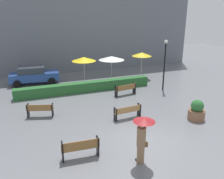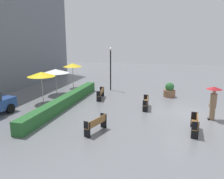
{
  "view_description": "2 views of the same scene",
  "coord_description": "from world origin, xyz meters",
  "px_view_note": "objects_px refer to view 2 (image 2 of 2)",
  "views": [
    {
      "loc": [
        -5.15,
        -9.15,
        6.15
      ],
      "look_at": [
        0.47,
        5.5,
        0.94
      ],
      "focal_mm": 37.49,
      "sensor_mm": 36.0,
      "label": 1
    },
    {
      "loc": [
        -14.94,
        1.11,
        4.88
      ],
      "look_at": [
        1.43,
        5.41,
        0.99
      ],
      "focal_mm": 35.33,
      "sensor_mm": 36.0,
      "label": 2
    }
  ],
  "objects_px": {
    "lamp_post": "(111,64)",
    "patio_umbrella_yellow_far": "(73,65)",
    "bench_mid_center": "(146,102)",
    "bench_near_left": "(195,123)",
    "patio_umbrella_white": "(55,71)",
    "bench_far_left": "(96,124)",
    "pedestrian_with_umbrella": "(213,99)",
    "patio_umbrella_yellow": "(41,74)",
    "bench_back_row": "(101,93)",
    "planter_pot": "(169,91)"
  },
  "relations": [
    {
      "from": "bench_far_left",
      "to": "planter_pot",
      "type": "height_order",
      "value": "planter_pot"
    },
    {
      "from": "bench_near_left",
      "to": "patio_umbrella_yellow",
      "type": "height_order",
      "value": "patio_umbrella_yellow"
    },
    {
      "from": "planter_pot",
      "to": "patio_umbrella_white",
      "type": "xyz_separation_m",
      "value": [
        -1.68,
        9.86,
        1.57
      ]
    },
    {
      "from": "patio_umbrella_yellow",
      "to": "bench_mid_center",
      "type": "bearing_deg",
      "value": -85.74
    },
    {
      "from": "planter_pot",
      "to": "bench_mid_center",
      "type": "bearing_deg",
      "value": 157.28
    },
    {
      "from": "bench_far_left",
      "to": "patio_umbrella_white",
      "type": "height_order",
      "value": "patio_umbrella_white"
    },
    {
      "from": "bench_mid_center",
      "to": "lamp_post",
      "type": "distance_m",
      "value": 6.76
    },
    {
      "from": "bench_mid_center",
      "to": "bench_back_row",
      "type": "xyz_separation_m",
      "value": [
        1.62,
        3.92,
        0.03
      ]
    },
    {
      "from": "pedestrian_with_umbrella",
      "to": "patio_umbrella_white",
      "type": "bearing_deg",
      "value": 74.75
    },
    {
      "from": "lamp_post",
      "to": "patio_umbrella_yellow_far",
      "type": "xyz_separation_m",
      "value": [
        0.04,
        3.98,
        -0.18
      ]
    },
    {
      "from": "lamp_post",
      "to": "patio_umbrella_white",
      "type": "height_order",
      "value": "lamp_post"
    },
    {
      "from": "planter_pot",
      "to": "patio_umbrella_yellow_far",
      "type": "distance_m",
      "value": 9.83
    },
    {
      "from": "bench_mid_center",
      "to": "bench_far_left",
      "type": "relative_size",
      "value": 1.09
    },
    {
      "from": "bench_far_left",
      "to": "lamp_post",
      "type": "relative_size",
      "value": 0.4
    },
    {
      "from": "bench_near_left",
      "to": "bench_back_row",
      "type": "distance_m",
      "value": 8.67
    },
    {
      "from": "patio_umbrella_white",
      "to": "patio_umbrella_yellow_far",
      "type": "bearing_deg",
      "value": -5.43
    },
    {
      "from": "bench_near_left",
      "to": "patio_umbrella_yellow",
      "type": "relative_size",
      "value": 0.7
    },
    {
      "from": "bench_near_left",
      "to": "bench_back_row",
      "type": "relative_size",
      "value": 0.93
    },
    {
      "from": "bench_far_left",
      "to": "patio_umbrella_yellow_far",
      "type": "relative_size",
      "value": 0.65
    },
    {
      "from": "bench_near_left",
      "to": "pedestrian_with_umbrella",
      "type": "distance_m",
      "value": 2.76
    },
    {
      "from": "bench_back_row",
      "to": "patio_umbrella_yellow",
      "type": "distance_m",
      "value": 4.94
    },
    {
      "from": "bench_back_row",
      "to": "planter_pot",
      "type": "height_order",
      "value": "planter_pot"
    },
    {
      "from": "lamp_post",
      "to": "patio_umbrella_yellow_far",
      "type": "height_order",
      "value": "lamp_post"
    },
    {
      "from": "patio_umbrella_yellow",
      "to": "patio_umbrella_white",
      "type": "distance_m",
      "value": 2.73
    },
    {
      "from": "pedestrian_with_umbrella",
      "to": "patio_umbrella_yellow",
      "type": "bearing_deg",
      "value": 86.78
    },
    {
      "from": "bench_back_row",
      "to": "lamp_post",
      "type": "distance_m",
      "value": 3.97
    },
    {
      "from": "pedestrian_with_umbrella",
      "to": "patio_umbrella_yellow_far",
      "type": "xyz_separation_m",
      "value": [
        6.37,
        12.16,
        1.0
      ]
    },
    {
      "from": "bench_near_left",
      "to": "bench_back_row",
      "type": "xyz_separation_m",
      "value": [
        5.25,
        6.9,
        -0.03
      ]
    },
    {
      "from": "bench_far_left",
      "to": "pedestrian_with_umbrella",
      "type": "height_order",
      "value": "pedestrian_with_umbrella"
    },
    {
      "from": "planter_pot",
      "to": "lamp_post",
      "type": "distance_m",
      "value": 6.07
    },
    {
      "from": "bench_mid_center",
      "to": "bench_near_left",
      "type": "xyz_separation_m",
      "value": [
        -3.64,
        -2.98,
        0.06
      ]
    },
    {
      "from": "bench_far_left",
      "to": "lamp_post",
      "type": "distance_m",
      "value": 10.35
    },
    {
      "from": "bench_near_left",
      "to": "bench_far_left",
      "type": "bearing_deg",
      "value": 104.23
    },
    {
      "from": "lamp_post",
      "to": "patio_umbrella_white",
      "type": "relative_size",
      "value": 1.72
    },
    {
      "from": "planter_pot",
      "to": "lamp_post",
      "type": "bearing_deg",
      "value": 77.29
    },
    {
      "from": "planter_pot",
      "to": "patio_umbrella_yellow_far",
      "type": "xyz_separation_m",
      "value": [
        1.31,
        9.58,
        1.78
      ]
    },
    {
      "from": "patio_umbrella_white",
      "to": "lamp_post",
      "type": "bearing_deg",
      "value": -55.38
    },
    {
      "from": "bench_back_row",
      "to": "bench_far_left",
      "type": "bearing_deg",
      "value": -164.53
    },
    {
      "from": "patio_umbrella_white",
      "to": "bench_near_left",
      "type": "bearing_deg",
      "value": -117.07
    },
    {
      "from": "bench_far_left",
      "to": "patio_umbrella_yellow_far",
      "type": "distance_m",
      "value": 11.76
    },
    {
      "from": "bench_back_row",
      "to": "lamp_post",
      "type": "height_order",
      "value": "lamp_post"
    },
    {
      "from": "patio_umbrella_yellow",
      "to": "patio_umbrella_white",
      "type": "height_order",
      "value": "patio_umbrella_yellow"
    },
    {
      "from": "bench_mid_center",
      "to": "bench_near_left",
      "type": "relative_size",
      "value": 1.05
    },
    {
      "from": "patio_umbrella_white",
      "to": "patio_umbrella_yellow",
      "type": "bearing_deg",
      "value": -173.78
    },
    {
      "from": "planter_pot",
      "to": "patio_umbrella_yellow",
      "type": "distance_m",
      "value": 10.66
    },
    {
      "from": "bench_back_row",
      "to": "patio_umbrella_yellow",
      "type": "height_order",
      "value": "patio_umbrella_yellow"
    },
    {
      "from": "lamp_post",
      "to": "patio_umbrella_white",
      "type": "xyz_separation_m",
      "value": [
        -2.94,
        4.26,
        -0.39
      ]
    },
    {
      "from": "bench_mid_center",
      "to": "bench_far_left",
      "type": "distance_m",
      "value": 5.36
    },
    {
      "from": "patio_umbrella_yellow_far",
      "to": "planter_pot",
      "type": "bearing_deg",
      "value": -97.76
    },
    {
      "from": "patio_umbrella_yellow",
      "to": "patio_umbrella_yellow_far",
      "type": "height_order",
      "value": "patio_umbrella_yellow_far"
    }
  ]
}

